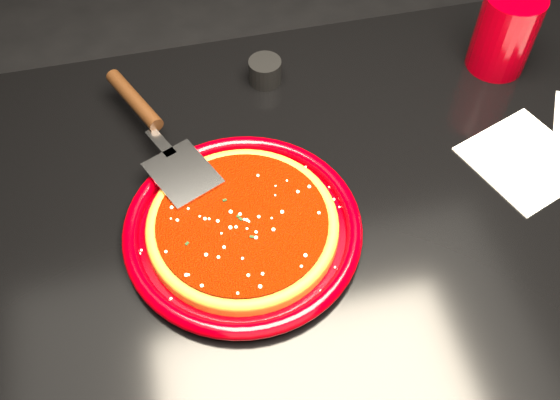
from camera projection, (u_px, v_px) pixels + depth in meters
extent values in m
cube|color=black|center=(332.00, 384.00, 1.51)|extent=(4.00, 4.00, 0.01)
cube|color=black|center=(345.00, 315.00, 1.21)|extent=(1.20, 0.80, 0.75)
cylinder|color=#7D0005|center=(243.00, 228.00, 0.86)|extent=(0.40, 0.40, 0.02)
cylinder|color=#8A621B|center=(243.00, 227.00, 0.86)|extent=(0.32, 0.32, 0.01)
torus|color=#8A621B|center=(242.00, 224.00, 0.85)|extent=(0.32, 0.32, 0.02)
cylinder|color=#741000|center=(242.00, 222.00, 0.85)|extent=(0.28, 0.28, 0.01)
cylinder|color=#8E0009|center=(505.00, 32.00, 1.02)|extent=(0.12, 0.12, 0.14)
cube|color=silver|center=(525.00, 160.00, 0.95)|extent=(0.20, 0.20, 0.00)
cylinder|color=black|center=(265.00, 71.00, 1.04)|extent=(0.05, 0.05, 0.04)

